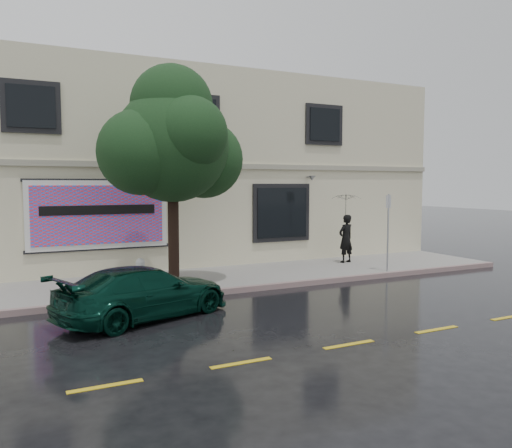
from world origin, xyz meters
name	(u,v)px	position (x,y,z in m)	size (l,w,h in m)	color
ground	(264,304)	(0.00, 0.00, 0.00)	(90.00, 90.00, 0.00)	black
sidewalk	(217,279)	(0.00, 3.25, 0.07)	(20.00, 3.50, 0.15)	gray
curb	(240,290)	(0.00, 1.50, 0.07)	(20.00, 0.18, 0.16)	gray
road_marking	(349,344)	(0.00, -3.50, 0.01)	(19.00, 0.12, 0.01)	gold
building	(165,171)	(0.00, 9.00, 3.50)	(20.00, 8.12, 7.00)	beige
billboard	(99,215)	(-3.20, 4.92, 2.05)	(4.30, 0.16, 2.20)	white
car	(144,292)	(-2.98, 0.02, 0.59)	(1.78, 4.02, 1.17)	black
pedestrian	(346,239)	(5.22, 3.79, 1.02)	(0.63, 0.42, 1.74)	black
umbrella	(346,203)	(5.22, 3.79, 2.29)	(1.10, 1.10, 0.81)	black
street_tree	(172,146)	(-1.66, 2.20, 4.01)	(3.07, 3.07, 5.41)	black
fire_hydrant	(141,274)	(-2.52, 2.44, 0.56)	(0.35, 0.33, 0.85)	beige
sign_pole	(388,225)	(5.35, 1.70, 1.67)	(0.30, 0.13, 2.52)	#A0A3A9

